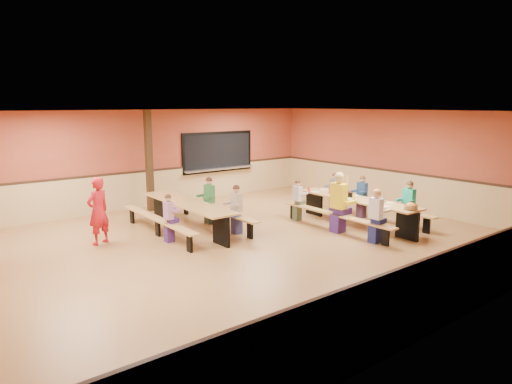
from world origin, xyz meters
TOP-DOWN VIEW (x-y plane):
  - ground at (0.00, 0.00)m, footprint 12.00×12.00m
  - room_envelope at (0.00, 0.00)m, footprint 12.04×10.04m
  - kitchen_pass_through at (2.60, 4.96)m, footprint 2.78×0.28m
  - structural_post at (-0.20, 4.40)m, footprint 0.18×0.18m
  - cafeteria_table_main at (3.32, -0.55)m, footprint 1.91×3.70m
  - cafeteria_table_second at (-0.42, 1.79)m, footprint 1.91×3.70m
  - seated_child_white_left at (2.49, -1.80)m, footprint 0.39×0.32m
  - seated_adult_yellow at (2.49, -0.65)m, footprint 0.50×0.41m
  - seated_child_grey_left at (2.49, 0.84)m, footprint 0.32×0.26m
  - seated_child_teal_right at (4.14, -1.55)m, footprint 0.38×0.31m
  - seated_child_navy_right at (4.14, -0.05)m, footprint 0.35×0.29m
  - seated_child_char_right at (4.14, 1.00)m, footprint 0.33×0.27m
  - seated_child_purple_sec at (-1.25, 1.19)m, footprint 0.32×0.27m
  - seated_child_green_sec at (0.40, 2.04)m, footprint 0.38×0.31m
  - seated_child_tan_sec at (0.40, 0.80)m, footprint 0.37×0.30m
  - standing_woman at (-2.58, 2.03)m, footprint 0.67×0.56m
  - punch_pitcher at (3.24, 0.26)m, footprint 0.16×0.16m
  - chip_bowl at (3.29, -2.17)m, footprint 0.32×0.32m
  - napkin_dispenser at (3.25, -0.37)m, footprint 0.10×0.14m
  - condiment_mustard at (3.10, -0.62)m, footprint 0.06×0.06m
  - condiment_ketchup at (3.25, -1.15)m, footprint 0.06×0.06m
  - table_paddle at (3.32, -0.18)m, footprint 0.16×0.16m
  - place_settings at (3.32, -0.55)m, footprint 0.65×3.30m

SIDE VIEW (x-z plane):
  - ground at x=0.00m, z-range 0.00..0.00m
  - cafeteria_table_main at x=3.32m, z-range 0.16..0.90m
  - cafeteria_table_second at x=-0.42m, z-range 0.16..0.90m
  - seated_child_grey_left at x=2.49m, z-range 0.00..1.11m
  - seated_child_purple_sec at x=-1.25m, z-range 0.00..1.12m
  - seated_child_char_right at x=4.14m, z-range 0.00..1.13m
  - seated_child_navy_right at x=4.14m, z-range 0.00..1.18m
  - seated_child_tan_sec at x=0.40m, z-range 0.00..1.21m
  - seated_child_teal_right at x=4.14m, z-range 0.00..1.23m
  - seated_child_green_sec at x=0.40m, z-range 0.00..1.24m
  - seated_child_white_left at x=2.49m, z-range 0.00..1.25m
  - room_envelope at x=0.00m, z-range -0.82..2.20m
  - seated_adult_yellow at x=2.49m, z-range 0.00..1.49m
  - standing_woman at x=-2.58m, z-range 0.00..1.56m
  - place_settings at x=3.32m, z-range 0.74..0.85m
  - napkin_dispenser at x=3.25m, z-range 0.74..0.87m
  - chip_bowl at x=3.29m, z-range 0.74..0.89m
  - condiment_mustard at x=3.10m, z-range 0.74..0.91m
  - condiment_ketchup at x=3.25m, z-range 0.74..0.91m
  - punch_pitcher at x=3.24m, z-range 0.74..0.96m
  - table_paddle at x=3.32m, z-range 0.60..1.16m
  - kitchen_pass_through at x=2.60m, z-range 0.80..2.18m
  - structural_post at x=-0.20m, z-range 0.00..3.00m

